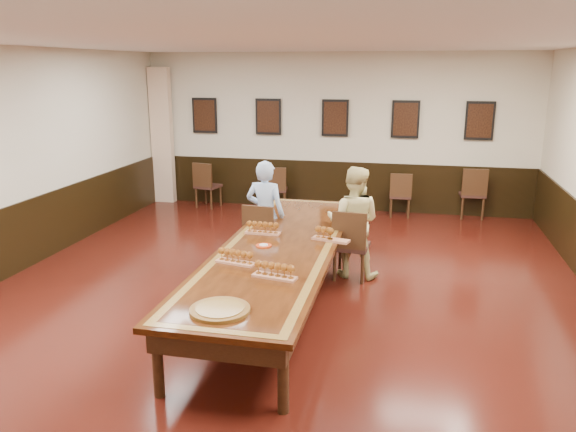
% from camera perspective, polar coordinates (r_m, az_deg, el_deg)
% --- Properties ---
extents(floor, '(8.00, 10.00, 0.02)m').
position_cam_1_polar(floor, '(7.29, -0.86, -8.70)').
color(floor, black).
rests_on(floor, ground).
extents(ceiling, '(8.00, 10.00, 0.02)m').
position_cam_1_polar(ceiling, '(6.68, -0.97, 17.50)').
color(ceiling, white).
rests_on(ceiling, floor).
extents(wall_back, '(8.00, 0.02, 3.20)m').
position_cam_1_polar(wall_back, '(11.68, 4.82, 8.46)').
color(wall_back, beige).
rests_on(wall_back, floor).
extents(chair_man, '(0.51, 0.55, 1.01)m').
position_cam_1_polar(chair_man, '(8.26, -2.54, -2.03)').
color(chair_man, '#331C16').
rests_on(chair_man, floor).
extents(chair_woman, '(0.51, 0.55, 1.01)m').
position_cam_1_polar(chair_woman, '(7.93, 6.46, -2.81)').
color(chair_woman, '#331C16').
rests_on(chair_woman, floor).
extents(spare_chair_a, '(0.55, 0.58, 0.97)m').
position_cam_1_polar(spare_chair_a, '(12.04, -8.13, 3.19)').
color(spare_chair_a, '#331C16').
rests_on(spare_chair_a, floor).
extents(spare_chair_b, '(0.50, 0.53, 0.93)m').
position_cam_1_polar(spare_chair_b, '(11.69, -1.20, 2.87)').
color(spare_chair_b, '#331C16').
rests_on(spare_chair_b, floor).
extents(spare_chair_c, '(0.45, 0.48, 0.90)m').
position_cam_1_polar(spare_chair_c, '(11.41, 11.32, 2.19)').
color(spare_chair_c, '#331C16').
rests_on(spare_chair_c, floor).
extents(spare_chair_d, '(0.51, 0.55, 1.01)m').
position_cam_1_polar(spare_chair_d, '(11.64, 18.20, 2.28)').
color(spare_chair_d, '#331C16').
rests_on(spare_chair_d, floor).
extents(person_man, '(0.62, 0.44, 1.61)m').
position_cam_1_polar(person_man, '(8.27, -2.31, 0.17)').
color(person_man, '#5085C9').
rests_on(person_man, floor).
extents(person_woman, '(0.83, 0.67, 1.59)m').
position_cam_1_polar(person_woman, '(7.95, 6.66, -0.61)').
color(person_woman, beige).
rests_on(person_woman, floor).
extents(pink_phone, '(0.09, 0.14, 0.01)m').
position_cam_1_polar(pink_phone, '(7.27, 4.43, -2.35)').
color(pink_phone, '#FC54BF').
rests_on(pink_phone, conference_table).
extents(curtain, '(0.45, 0.18, 2.90)m').
position_cam_1_polar(curtain, '(12.57, -12.67, 7.93)').
color(curtain, beige).
rests_on(curtain, floor).
extents(wainscoting, '(8.00, 10.00, 1.00)m').
position_cam_1_polar(wainscoting, '(7.10, -0.87, -4.92)').
color(wainscoting, black).
rests_on(wainscoting, floor).
extents(conference_table, '(1.40, 5.00, 0.76)m').
position_cam_1_polar(conference_table, '(7.06, -0.88, -4.08)').
color(conference_table, black).
rests_on(conference_table, floor).
extents(posters, '(6.14, 0.04, 0.74)m').
position_cam_1_polar(posters, '(11.58, 4.81, 9.90)').
color(posters, black).
rests_on(posters, wall_back).
extents(flight_a, '(0.47, 0.16, 0.18)m').
position_cam_1_polar(flight_a, '(7.46, -2.60, -1.25)').
color(flight_a, '#A36344').
rests_on(flight_a, conference_table).
extents(flight_b, '(0.51, 0.25, 0.18)m').
position_cam_1_polar(flight_b, '(7.19, 4.08, -1.89)').
color(flight_b, '#A36344').
rests_on(flight_b, conference_table).
extents(flight_c, '(0.48, 0.23, 0.17)m').
position_cam_1_polar(flight_c, '(6.37, -5.35, -4.19)').
color(flight_c, '#A36344').
rests_on(flight_c, conference_table).
extents(flight_d, '(0.50, 0.23, 0.18)m').
position_cam_1_polar(flight_d, '(5.93, -1.38, -5.60)').
color(flight_d, '#A36344').
rests_on(flight_d, conference_table).
extents(red_plate_grp, '(0.20, 0.20, 0.03)m').
position_cam_1_polar(red_plate_grp, '(6.97, -2.49, -3.03)').
color(red_plate_grp, red).
rests_on(red_plate_grp, conference_table).
extents(carved_platter, '(0.69, 0.69, 0.04)m').
position_cam_1_polar(carved_platter, '(5.21, -6.94, -9.44)').
color(carved_platter, '#523210').
rests_on(carved_platter, conference_table).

